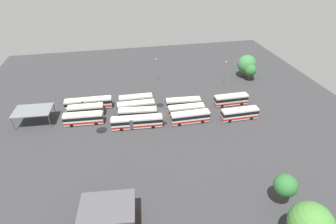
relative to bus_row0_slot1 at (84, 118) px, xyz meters
name	(u,v)px	position (x,y,z in m)	size (l,w,h in m)	color
ground_plane	(161,113)	(23.02, 0.92, -1.90)	(123.31, 123.31, 0.00)	#333335
bus_row0_slot1	(84,118)	(0.00, 0.00, 0.00)	(11.30, 3.12, 3.61)	silver
bus_row0_slot2	(86,110)	(0.38, 4.37, 0.00)	(10.55, 2.87, 3.61)	silver
bus_row0_slot3	(89,103)	(0.91, 8.34, 0.00)	(14.51, 2.84, 3.61)	silver
bus_row1_slot0	(137,122)	(14.97, -4.73, 0.00)	(14.59, 3.43, 3.61)	silver
bus_row1_slot1	(138,113)	(15.65, -0.53, 0.00)	(11.46, 3.50, 3.61)	silver
bus_row1_slot2	(136,107)	(15.57, 3.32, 0.00)	(11.48, 2.58, 3.61)	silver
bus_row1_slot3	(136,100)	(15.84, 7.29, 0.00)	(10.65, 2.61, 3.61)	silver
bus_row2_slot0	(190,117)	(30.50, -5.36, 0.00)	(11.39, 2.63, 3.61)	silver
bus_row2_slot1	(186,110)	(30.29, -1.69, 0.00)	(10.99, 2.64, 3.61)	silver
bus_row2_slot2	(183,103)	(30.38, 2.47, 0.00)	(11.03, 3.21, 3.61)	silver
bus_row3_slot0	(240,114)	(45.42, -6.53, 0.00)	(11.14, 2.65, 3.61)	silver
bus_row3_slot2	(231,100)	(46.14, 1.68, 0.00)	(10.96, 2.65, 3.61)	silver
depot_building	(109,216)	(7.07, -34.52, 0.90)	(10.47, 7.93, 5.57)	maroon
maintenance_shelter	(33,111)	(-14.04, 3.53, 2.21)	(10.77, 7.55, 4.31)	slate
lamp_post_far_corner	(156,69)	(25.13, 23.82, 2.92)	(0.56, 0.28, 8.81)	slate
lamp_post_near_entrance	(225,72)	(49.37, 16.03, 3.01)	(0.56, 0.28, 8.98)	slate
tree_east_edge	(286,185)	(40.85, -36.24, 3.46)	(4.51, 4.51, 7.65)	brown
tree_northwest	(311,224)	(39.90, -44.74, 4.10)	(7.28, 7.28, 9.65)	brown
tree_northeast	(250,70)	(60.14, 17.31, 2.24)	(4.57, 4.57, 6.44)	brown
tree_west_edge	(247,64)	(59.83, 20.15, 3.43)	(7.11, 7.11, 8.90)	brown
puddle_near_shelter	(102,130)	(4.96, -4.21, -1.90)	(3.05, 3.05, 0.01)	black
puddle_centre_drain	(164,123)	(22.87, -4.33, -1.90)	(1.96, 1.96, 0.01)	black
puddle_back_corner	(86,119)	(0.07, 2.25, -1.90)	(2.53, 2.53, 0.01)	black
puddle_front_lane	(160,105)	(23.49, 5.80, -1.90)	(2.38, 2.38, 0.01)	black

